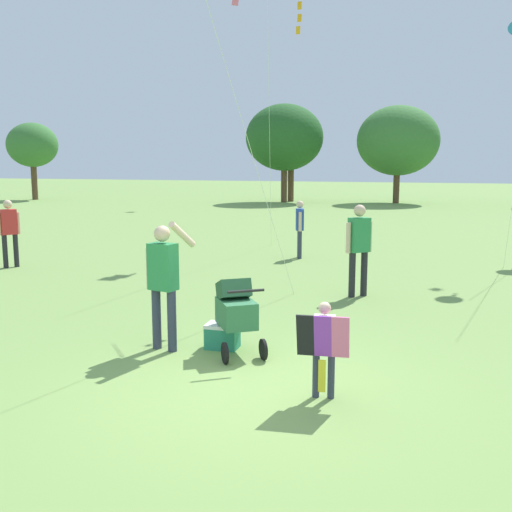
# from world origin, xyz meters

# --- Properties ---
(ground_plane) EXTENTS (120.00, 120.00, 0.00)m
(ground_plane) POSITION_xyz_m (0.00, 0.00, 0.00)
(ground_plane) COLOR #75994C
(treeline_distant) EXTENTS (34.04, 6.54, 5.72)m
(treeline_distant) POSITION_xyz_m (-3.34, 29.37, 3.62)
(treeline_distant) COLOR brown
(treeline_distant) RESTS_ON ground
(child_with_butterfly_kite) EXTENTS (0.57, 0.36, 1.09)m
(child_with_butterfly_kite) POSITION_xyz_m (0.85, -0.08, 0.66)
(child_with_butterfly_kite) COLOR #33384C
(child_with_butterfly_kite) RESTS_ON ground
(person_adult_flyer) EXTENTS (0.64, 0.52, 1.81)m
(person_adult_flyer) POSITION_xyz_m (-1.53, 1.08, 1.04)
(person_adult_flyer) COLOR #33384C
(person_adult_flyer) RESTS_ON ground
(stroller) EXTENTS (0.87, 1.07, 1.03)m
(stroller) POSITION_xyz_m (-0.54, 1.22, 0.61)
(stroller) COLOR black
(stroller) RESTS_ON ground
(person_red_shirt) EXTENTS (0.40, 0.41, 1.63)m
(person_red_shirt) POSITION_xyz_m (-7.71, 6.07, 0.96)
(person_red_shirt) COLOR #232328
(person_red_shirt) RESTS_ON ground
(person_sitting_far) EXTENTS (0.27, 0.48, 1.52)m
(person_sitting_far) POSITION_xyz_m (-1.23, 9.24, 0.89)
(person_sitting_far) COLOR #33384C
(person_sitting_far) RESTS_ON ground
(person_couple_left) EXTENTS (0.46, 0.42, 1.76)m
(person_couple_left) POSITION_xyz_m (0.72, 5.09, 1.04)
(person_couple_left) COLOR #232328
(person_couple_left) RESTS_ON ground
(cooler_box) EXTENTS (0.45, 0.33, 0.35)m
(cooler_box) POSITION_xyz_m (-0.78, 1.35, 0.18)
(cooler_box) COLOR #288466
(cooler_box) RESTS_ON ground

